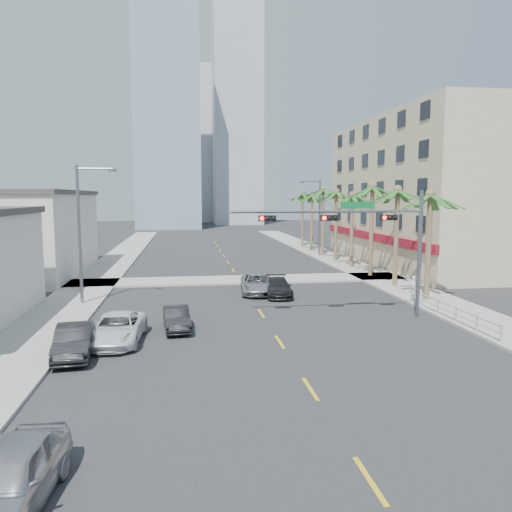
% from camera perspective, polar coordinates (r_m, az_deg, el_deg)
% --- Properties ---
extents(ground, '(260.00, 260.00, 0.00)m').
position_cam_1_polar(ground, '(20.89, 4.83, -12.89)').
color(ground, '#262628').
rests_on(ground, ground).
extents(sidewalk_right, '(4.00, 120.00, 0.15)m').
position_cam_1_polar(sidewalk_right, '(43.04, 14.55, -2.72)').
color(sidewalk_right, gray).
rests_on(sidewalk_right, ground).
extents(sidewalk_left, '(4.00, 120.00, 0.15)m').
position_cam_1_polar(sidewalk_left, '(40.49, -18.71, -3.45)').
color(sidewalk_left, gray).
rests_on(sidewalk_left, ground).
extents(sidewalk_cross, '(80.00, 4.00, 0.15)m').
position_cam_1_polar(sidewalk_cross, '(41.98, -1.86, -2.74)').
color(sidewalk_cross, gray).
rests_on(sidewalk_cross, ground).
extents(building_right, '(15.25, 28.00, 15.00)m').
position_cam_1_polar(building_right, '(55.82, 20.38, 6.86)').
color(building_right, tan).
rests_on(building_right, ground).
extents(building_left_far, '(11.00, 18.00, 7.20)m').
position_cam_1_polar(building_left_far, '(49.63, -25.70, 2.17)').
color(building_left_far, beige).
rests_on(building_left_far, ground).
extents(tower_far_left, '(14.00, 14.00, 48.00)m').
position_cam_1_polar(tower_far_left, '(115.47, -10.07, 15.15)').
color(tower_far_left, '#99B2C6').
rests_on(tower_far_left, ground).
extents(tower_far_right, '(12.00, 12.00, 60.00)m').
position_cam_1_polar(tower_far_right, '(131.88, -2.16, 16.83)').
color(tower_far_right, '#ADADB2').
rests_on(tower_far_right, ground).
extents(tower_far_center, '(16.00, 16.00, 42.00)m').
position_cam_1_polar(tower_far_center, '(144.84, -7.61, 12.28)').
color(tower_far_center, '#ADADB2').
rests_on(tower_far_center, ground).
extents(traffic_signal_mast, '(11.12, 0.54, 7.20)m').
position_cam_1_polar(traffic_signal_mast, '(29.05, 12.60, 2.75)').
color(traffic_signal_mast, slate).
rests_on(traffic_signal_mast, ground).
extents(palm_tree_0, '(4.80, 4.80, 7.80)m').
position_cam_1_polar(palm_tree_0, '(35.05, 19.32, 6.51)').
color(palm_tree_0, brown).
rests_on(palm_tree_0, ground).
extents(palm_tree_1, '(4.80, 4.80, 8.16)m').
position_cam_1_polar(palm_tree_1, '(39.74, 15.89, 7.12)').
color(palm_tree_1, brown).
rests_on(palm_tree_1, ground).
extents(palm_tree_2, '(4.80, 4.80, 8.52)m').
position_cam_1_polar(palm_tree_2, '(44.56, 13.18, 7.59)').
color(palm_tree_2, brown).
rests_on(palm_tree_2, ground).
extents(palm_tree_3, '(4.80, 4.80, 7.80)m').
position_cam_1_polar(palm_tree_3, '(49.44, 10.97, 6.74)').
color(palm_tree_3, brown).
rests_on(palm_tree_3, ground).
extents(palm_tree_4, '(4.80, 4.80, 8.16)m').
position_cam_1_polar(palm_tree_4, '(54.38, 9.19, 7.14)').
color(palm_tree_4, brown).
rests_on(palm_tree_4, ground).
extents(palm_tree_5, '(4.80, 4.80, 8.52)m').
position_cam_1_polar(palm_tree_5, '(59.37, 7.70, 7.46)').
color(palm_tree_5, brown).
rests_on(palm_tree_5, ground).
extents(palm_tree_6, '(4.80, 4.80, 7.80)m').
position_cam_1_polar(palm_tree_6, '(64.39, 6.43, 6.81)').
color(palm_tree_6, brown).
rests_on(palm_tree_6, ground).
extents(palm_tree_7, '(4.80, 4.80, 8.16)m').
position_cam_1_polar(palm_tree_7, '(69.44, 5.36, 7.10)').
color(palm_tree_7, brown).
rests_on(palm_tree_7, ground).
extents(streetlight_left, '(2.55, 0.25, 9.00)m').
position_cam_1_polar(streetlight_left, '(33.86, -19.22, 3.08)').
color(streetlight_left, slate).
rests_on(streetlight_left, ground).
extents(streetlight_right, '(2.55, 0.25, 9.00)m').
position_cam_1_polar(streetlight_right, '(59.24, 7.09, 4.84)').
color(streetlight_right, slate).
rests_on(streetlight_right, ground).
extents(guardrail, '(0.08, 8.08, 1.00)m').
position_cam_1_polar(guardrail, '(29.85, 21.91, -6.00)').
color(guardrail, silver).
rests_on(guardrail, ground).
extents(car_parked_near, '(2.14, 4.58, 1.52)m').
position_cam_1_polar(car_parked_near, '(13.41, -26.44, -21.83)').
color(car_parked_near, '#B0B0B5').
rests_on(car_parked_near, ground).
extents(car_parked_mid, '(1.93, 4.41, 1.41)m').
position_cam_1_polar(car_parked_mid, '(23.65, -20.10, -9.13)').
color(car_parked_mid, black).
rests_on(car_parked_mid, ground).
extents(car_parked_far, '(2.62, 5.13, 1.39)m').
position_cam_1_polar(car_parked_far, '(25.24, -15.58, -7.99)').
color(car_parked_far, white).
rests_on(car_parked_far, ground).
extents(car_lane_left, '(1.62, 3.80, 1.22)m').
position_cam_1_polar(car_lane_left, '(26.96, -9.07, -7.06)').
color(car_lane_left, black).
rests_on(car_lane_left, ground).
extents(car_lane_center, '(2.72, 5.18, 1.39)m').
position_cam_1_polar(car_lane_center, '(36.44, 0.12, -3.21)').
color(car_lane_center, '#ABAAAF').
rests_on(car_lane_center, ground).
extents(car_lane_right, '(2.17, 4.54, 1.28)m').
position_cam_1_polar(car_lane_right, '(35.47, 2.56, -3.58)').
color(car_lane_right, black).
rests_on(car_lane_right, ground).
extents(pedestrian, '(0.75, 0.67, 1.73)m').
position_cam_1_polar(pedestrian, '(34.36, 17.54, -3.60)').
color(pedestrian, white).
rests_on(pedestrian, sidewalk_right).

